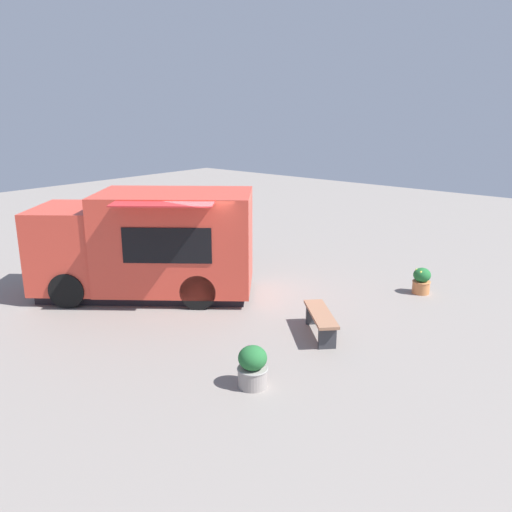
{
  "coord_description": "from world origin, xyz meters",
  "views": [
    {
      "loc": [
        8.55,
        8.73,
        4.44
      ],
      "look_at": [
        -0.45,
        1.21,
        1.12
      ],
      "focal_mm": 37.05,
      "sensor_mm": 36.0,
      "label": 1
    }
  ],
  "objects": [
    {
      "name": "ground_plane",
      "position": [
        0.0,
        0.0,
        0.0
      ],
      "size": [
        40.0,
        40.0,
        0.0
      ],
      "primitive_type": "plane",
      "color": "gray"
    },
    {
      "name": "food_truck",
      "position": [
        0.79,
        -1.14,
        1.22
      ],
      "size": [
        4.8,
        5.33,
        2.52
      ],
      "color": "#D23F2F",
      "rests_on": "ground_plane"
    },
    {
      "name": "person_customer",
      "position": [
        -3.23,
        -1.84,
        0.34
      ],
      "size": [
        0.8,
        0.58,
        0.84
      ],
      "color": "#25281E",
      "rests_on": "ground_plane"
    },
    {
      "name": "planter_flowering_near",
      "position": [
        -3.53,
        3.96,
        0.33
      ],
      "size": [
        0.45,
        0.45,
        0.65
      ],
      "color": "#C17542",
      "rests_on": "ground_plane"
    },
    {
      "name": "planter_flowering_far",
      "position": [
        2.6,
        3.69,
        0.35
      ],
      "size": [
        0.51,
        0.51,
        0.71
      ],
      "color": "gray",
      "rests_on": "ground_plane"
    },
    {
      "name": "plaza_bench",
      "position": [
        0.2,
        3.43,
        0.37
      ],
      "size": [
        1.33,
        1.35,
        0.5
      ],
      "color": "#96674C",
      "rests_on": "ground_plane"
    }
  ]
}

